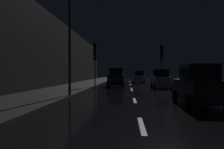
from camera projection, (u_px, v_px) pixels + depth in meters
The scene contains 11 objects.
ground at pixel (130, 85), 27.94m from camera, with size 25.08×84.00×0.02m, color black.
sidewalk_left at pixel (83, 84), 28.39m from camera, with size 4.40×84.00×0.15m, color #28282B.
building_facade_left at pixel (56, 53), 25.06m from camera, with size 0.80×63.00×7.98m, color #2D2B28.
lane_centerline at pixel (131, 89), 21.37m from camera, with size 0.16×34.85×0.01m.
traffic_light_far_left at pixel (95, 55), 23.48m from camera, with size 0.35×0.48×4.96m.
traffic_light_far_right at pixel (162, 56), 27.25m from camera, with size 0.33×0.47×5.20m.
streetlamp_overhead at pixel (76, 14), 13.80m from camera, with size 1.70×0.44×8.53m.
car_approaching_headlights at pixel (116, 78), 25.74m from camera, with size 2.04×4.41×2.22m.
car_parked_right_far at pixel (161, 79), 23.06m from camera, with size 1.84×3.99×2.01m.
car_distant_taillights at pixel (139, 77), 34.67m from camera, with size 1.80×3.90×1.97m.
car_parked_right_near at pixel (198, 86), 10.97m from camera, with size 1.91×4.13×2.08m.
Camera 1 is at (-0.45, -3.53, 1.63)m, focal length 33.67 mm.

